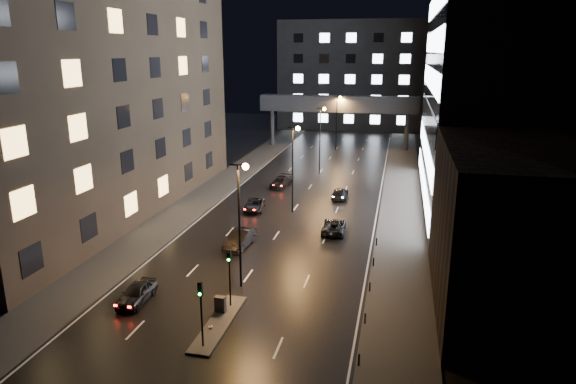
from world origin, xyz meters
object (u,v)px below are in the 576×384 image
Objects in this scene: car_away_b at (240,239)px; car_toward_a at (334,226)px; car_toward_b at (340,193)px; utility_cabinet at (220,304)px; car_away_c at (254,205)px; car_away_d at (281,182)px; car_away_a at (137,293)px.

car_away_b reaches higher than car_toward_a.
car_toward_b is (-0.94, 12.94, -0.03)m from car_toward_a.
car_away_b is at bearing 105.10° from utility_cabinet.
car_toward_b is (9.27, 7.34, 0.01)m from car_away_c.
car_away_c is 0.96× the size of car_away_d.
car_away_d is 1.07× the size of car_toward_b.
car_toward_b is at bearing -88.37° from car_toward_a.
utility_cabinet is (2.57, -12.72, -0.07)m from car_away_b.
car_toward_b is 3.85× the size of utility_cabinet.
car_toward_b reaches higher than car_away_c.
car_away_d is (-1.29, 22.83, -0.11)m from car_away_b.
car_toward_b is (11.56, 31.39, -0.08)m from car_away_a.
car_away_d is 19.33m from car_toward_a.
car_away_b reaches higher than car_away_d.
car_toward_a reaches higher than car_away_c.
car_toward_a is 12.97m from car_toward_b.
car_away_c is 11.83m from car_toward_b.
car_away_c is 0.94× the size of car_toward_a.
car_away_c is 11.20m from car_away_d.
utility_cabinet reaches higher than car_toward_b.
car_away_b is at bearing -79.14° from car_away_d.
car_away_d is (0.60, 11.18, 0.06)m from car_away_c.
car_toward_a is at bearing -35.60° from car_away_c.
utility_cabinet is (3.86, -35.55, 0.03)m from car_away_d.
car_away_d is at bearing 97.77° from car_away_b.
car_away_a is at bearing -102.31° from car_away_c.
car_away_a is 22.28m from car_toward_a.
car_away_a is at bearing 53.39° from car_toward_a.
car_away_a is 6.76m from utility_cabinet.
car_toward_a is 19.63m from utility_cabinet.
car_toward_a reaches higher than car_toward_b.
car_away_d is at bearing 80.03° from car_away_c.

